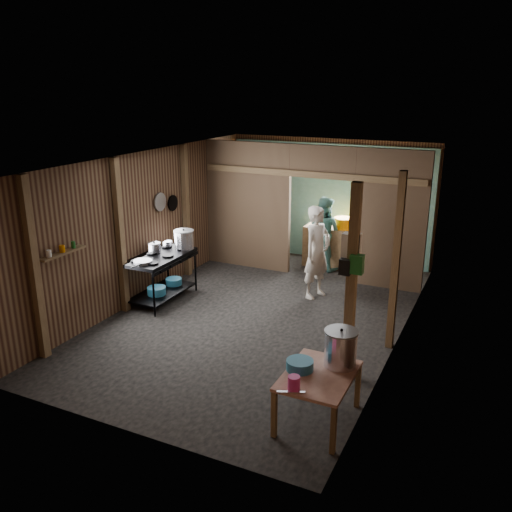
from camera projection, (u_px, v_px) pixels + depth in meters
The scene contains 43 objects.
floor at pixel (261, 315), 9.06m from camera, with size 4.50×7.00×0.00m, color black.
ceiling at pixel (262, 159), 8.26m from camera, with size 4.50×7.00×0.00m, color #272625.
wall_back at pixel (330, 200), 11.67m from camera, with size 4.50×0.00×2.60m, color brown.
wall_front at pixel (121, 325), 5.66m from camera, with size 4.50×0.00×2.60m, color brown.
wall_left at pixel (146, 225), 9.58m from camera, with size 0.00×7.00×2.60m, color brown.
wall_right at pixel (404, 260), 7.75m from camera, with size 0.00×7.00×2.60m, color brown.
partition_left at pixel (248, 206), 11.10m from camera, with size 1.85×0.10×2.60m, color brown.
partition_right at pixel (390, 221), 9.91m from camera, with size 1.35×0.10×2.60m, color brown.
partition_header at pixel (323, 161), 10.15m from camera, with size 1.30×0.10×0.60m, color brown.
turquoise_panel at pixel (329, 202), 11.64m from camera, with size 4.40×0.06×2.50m, color #71A9A8.
back_counter at pixel (333, 247), 11.35m from camera, with size 1.20×0.50×0.85m, color olive.
wall_clock at pixel (341, 173), 11.30m from camera, with size 0.20×0.20×0.03m, color white.
post_left_a at pixel (35, 270), 7.32m from camera, with size 0.10×0.12×2.60m, color olive.
post_left_b at pixel (120, 237), 8.87m from camera, with size 0.10×0.12×2.60m, color olive.
post_left_c at pixel (186, 212), 10.59m from camera, with size 0.10×0.12×2.60m, color olive.
post_right at pixel (396, 263), 7.60m from camera, with size 0.10×0.12×2.60m, color olive.
post_free at pixel (351, 285), 6.79m from camera, with size 0.12×0.12×2.60m, color olive.
cross_beam at pixel (309, 174), 10.28m from camera, with size 4.40×0.12×0.12m, color olive.
pan_lid_big at pixel (160, 202), 9.80m from camera, with size 0.34×0.34×0.03m, color gray.
pan_lid_small at pixel (173, 203), 10.18m from camera, with size 0.30×0.30×0.03m, color black.
wall_shelf at pixel (63, 253), 7.71m from camera, with size 0.14×0.80×0.03m, color olive.
jar_white at pixel (49, 254), 7.47m from camera, with size 0.07×0.07×0.10m, color white.
jar_yellow at pixel (62, 249), 7.69m from camera, with size 0.08×0.08×0.10m, color orange.
jar_green at pixel (73, 245), 7.88m from camera, with size 0.06×0.06×0.10m, color #186120.
bag_white at pixel (351, 246), 6.73m from camera, with size 0.22×0.15×0.32m, color white.
bag_green at pixel (357, 264), 6.62m from camera, with size 0.16×0.12×0.24m, color #186120.
bag_black at pixel (345, 267), 6.67m from camera, with size 0.14×0.10×0.20m, color black.
gas_range at pixel (161, 278), 9.57m from camera, with size 0.73×1.42×0.84m, color black, non-canonical shape.
prep_table at pixel (318, 398), 6.15m from camera, with size 0.75×1.03×0.61m, color tan, non-canonical shape.
stove_pot_large at pixel (184, 240), 9.77m from camera, with size 0.36×0.36×0.36m, color silver, non-canonical shape.
stove_pot_med at pixel (154, 248), 9.56m from camera, with size 0.23×0.23×0.20m, color silver, non-canonical shape.
stove_saucepan at pixel (167, 244), 9.91m from camera, with size 0.17×0.17×0.11m, color silver.
frying_pan at pixel (143, 262), 9.02m from camera, with size 0.31×0.53×0.07m, color gray, non-canonical shape.
blue_tub_front at pixel (157, 291), 9.49m from camera, with size 0.33×0.33×0.13m, color teal.
blue_tub_back at pixel (174, 281), 9.96m from camera, with size 0.30×0.30×0.12m, color teal.
stock_pot at pixel (341, 349), 6.19m from camera, with size 0.39×0.39×0.46m, color silver, non-canonical shape.
wash_basin at pixel (300, 365), 6.14m from camera, with size 0.31×0.31×0.12m, color teal.
pink_bucket at pixel (294, 383), 5.73m from camera, with size 0.13×0.13×0.16m, color #D22D82.
knife at pixel (291, 392), 5.70m from camera, with size 0.30×0.04×0.01m, color silver.
yellow_tub at pixel (343, 223), 11.10m from camera, with size 0.40×0.40×0.22m, color orange.
red_cup at pixel (319, 223), 11.33m from camera, with size 0.11×0.11×0.12m, color #BC4020.
cook at pixel (317, 252), 9.61m from camera, with size 0.61×0.40×1.67m, color silver.
worker_back at pixel (323, 233), 11.11m from camera, with size 0.74×0.58×1.52m, color #4A837A.
Camera 1 is at (3.49, -7.55, 3.73)m, focal length 38.00 mm.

